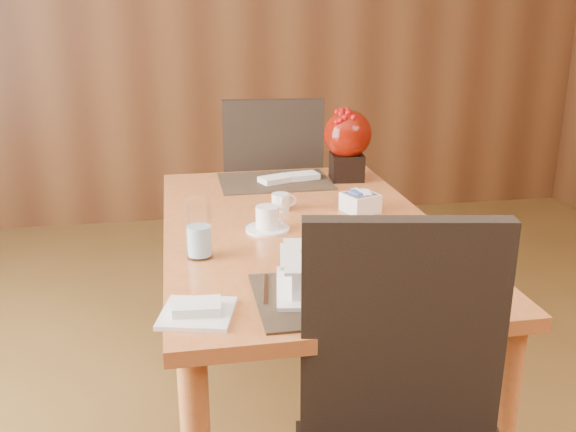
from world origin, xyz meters
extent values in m
cube|color=#5B341A|center=(0.00, 3.00, 1.40)|extent=(5.00, 0.02, 2.80)
cube|color=#C86F37|center=(0.00, 0.60, 0.73)|extent=(0.90, 1.50, 0.04)
cylinder|color=#C86F37|center=(-0.39, 1.29, 0.35)|extent=(0.07, 0.07, 0.71)
cylinder|color=#C86F37|center=(0.39, 1.29, 0.35)|extent=(0.07, 0.07, 0.71)
cube|color=black|center=(0.00, 0.05, 0.75)|extent=(0.45, 0.33, 0.01)
cube|color=black|center=(0.00, 1.15, 0.75)|extent=(0.45, 0.33, 0.01)
cube|color=white|center=(-0.04, 0.09, 0.76)|extent=(0.29, 0.29, 0.01)
cube|color=white|center=(-0.04, 0.09, 0.80)|extent=(0.21, 0.21, 0.09)
cylinder|color=tan|center=(-0.04, 0.09, 0.81)|extent=(0.17, 0.17, 0.07)
cylinder|color=white|center=(-0.12, 0.57, 0.75)|extent=(0.14, 0.14, 0.01)
cylinder|color=white|center=(-0.12, 0.57, 0.80)|extent=(0.09, 0.09, 0.07)
cylinder|color=black|center=(-0.12, 0.57, 0.83)|extent=(0.07, 0.07, 0.01)
cylinder|color=white|center=(-0.35, 0.38, 0.84)|extent=(0.08, 0.08, 0.18)
cube|color=white|center=(0.23, 0.71, 0.78)|extent=(0.14, 0.14, 0.07)
cube|color=black|center=(0.30, 1.14, 0.80)|extent=(0.14, 0.14, 0.11)
sphere|color=maroon|center=(0.30, 1.14, 0.94)|extent=(0.20, 0.20, 0.20)
cube|color=white|center=(-0.37, 0.01, 0.76)|extent=(0.20, 0.20, 0.01)
cube|color=black|center=(0.08, -0.16, 0.76)|extent=(0.46, 0.13, 0.52)
cube|color=black|center=(0.07, 1.72, 0.48)|extent=(0.52, 0.52, 0.06)
cube|color=black|center=(0.05, 1.50, 0.78)|extent=(0.46, 0.09, 0.52)
cylinder|color=black|center=(0.29, 1.90, 0.23)|extent=(0.04, 0.04, 0.45)
cylinder|color=black|center=(0.25, 1.51, 0.23)|extent=(0.04, 0.04, 0.45)
cylinder|color=black|center=(-0.11, 1.94, 0.23)|extent=(0.04, 0.04, 0.45)
cylinder|color=black|center=(-0.15, 1.54, 0.23)|extent=(0.04, 0.04, 0.45)
camera|label=1|loc=(-0.40, -1.37, 1.45)|focal=40.00mm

